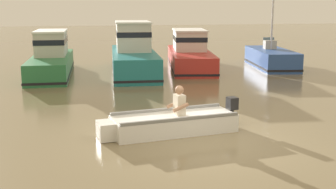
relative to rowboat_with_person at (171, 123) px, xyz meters
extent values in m
plane|color=#7A6B4C|center=(0.59, -0.91, -0.25)|extent=(120.00, 120.00, 0.00)
cube|color=white|center=(0.07, 0.01, -0.03)|extent=(3.23, 1.55, 0.44)
cube|color=white|center=(-1.64, -0.25, -0.03)|extent=(0.49, 0.66, 0.42)
cube|color=gray|center=(0.14, -0.49, 0.22)|extent=(3.02, 0.53, 0.08)
cube|color=gray|center=(-0.01, 0.51, 0.22)|extent=(3.02, 0.53, 0.08)
cube|color=white|center=(0.17, 0.03, 0.15)|extent=(0.43, 1.04, 0.06)
cylinder|color=black|center=(1.70, 0.26, 0.02)|extent=(0.11, 0.11, 0.54)
cube|color=black|center=(1.70, 0.26, 0.37)|extent=(0.28, 0.31, 0.32)
cube|color=beige|center=(0.22, 0.03, 0.45)|extent=(0.27, 0.37, 0.52)
sphere|color=#9E7051|center=(0.22, 0.03, 0.83)|extent=(0.22, 0.22, 0.22)
cylinder|color=#9E7051|center=(0.20, -0.19, 0.43)|extent=(0.43, 0.15, 0.23)
cylinder|color=#9E7051|center=(0.13, 0.24, 0.43)|extent=(0.43, 0.15, 0.23)
cube|color=#287042|center=(-3.51, 9.95, 0.19)|extent=(1.87, 6.39, 0.88)
cube|color=black|center=(-3.51, 9.95, -0.10)|extent=(1.91, 6.44, 0.10)
cube|color=beige|center=(-3.49, 10.52, 1.16)|extent=(1.39, 2.70, 1.06)
cube|color=black|center=(-3.49, 10.52, 1.29)|extent=(1.42, 2.73, 0.24)
cube|color=white|center=(-3.49, 10.52, 1.73)|extent=(1.46, 2.84, 0.08)
cube|color=#1E727A|center=(0.27, 9.70, 0.27)|extent=(2.41, 6.79, 1.04)
cube|color=black|center=(0.27, 9.70, -0.07)|extent=(2.45, 6.84, 0.10)
cube|color=silver|center=(0.31, 10.30, 1.44)|extent=(1.72, 2.90, 1.29)
cube|color=black|center=(0.31, 10.30, 1.60)|extent=(1.75, 2.93, 0.24)
cube|color=white|center=(0.31, 10.30, 2.12)|extent=(1.80, 3.05, 0.08)
cube|color=#B72D28|center=(3.29, 10.79, 0.19)|extent=(2.97, 6.76, 0.89)
cube|color=black|center=(3.29, 10.79, -0.10)|extent=(3.01, 6.80, 0.10)
cube|color=silver|center=(3.38, 11.37, 1.12)|extent=(1.94, 2.95, 0.97)
cube|color=black|center=(3.38, 11.37, 1.24)|extent=(1.98, 2.98, 0.24)
cube|color=white|center=(3.38, 11.37, 1.65)|extent=(2.04, 3.10, 0.08)
cube|color=#2D519E|center=(7.46, 10.20, 0.21)|extent=(2.31, 4.78, 0.93)
cube|color=black|center=(7.46, 10.20, -0.09)|extent=(2.35, 4.82, 0.10)
cube|color=#B2ADA3|center=(7.50, 10.54, 0.90)|extent=(0.65, 0.58, 0.44)
cube|color=slate|center=(7.54, 10.80, 1.08)|extent=(0.58, 0.12, 0.36)
cylinder|color=silver|center=(7.47, 10.32, 2.12)|extent=(0.10, 0.10, 2.89)
camera|label=1|loc=(-2.16, -10.11, 2.90)|focal=45.45mm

